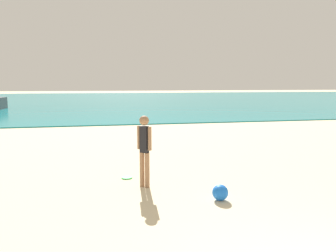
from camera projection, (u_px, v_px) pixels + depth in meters
water at (120, 99)px, 47.26m from camera, size 160.00×60.00×0.06m
person_standing at (144, 147)px, 7.13m from camera, size 0.30×0.28×1.64m
frisbee at (127, 178)px, 7.93m from camera, size 0.27×0.27×0.03m
beach_ball at (220, 192)px, 6.41m from camera, size 0.33×0.33×0.33m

